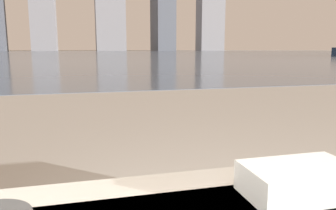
{
  "coord_description": "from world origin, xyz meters",
  "views": [
    {
      "loc": [
        -0.64,
        0.21,
        0.9
      ],
      "look_at": [
        -0.1,
        2.31,
        0.52
      ],
      "focal_mm": 35.0,
      "sensor_mm": 36.0,
      "label": 1
    }
  ],
  "objects": [
    {
      "name": "harbor_water",
      "position": [
        0.0,
        62.0,
        0.01
      ],
      "size": [
        180.0,
        110.0,
        0.01
      ],
      "color": "slate",
      "rests_on": "ground_plane"
    },
    {
      "name": "skyline_tower_3",
      "position": [
        9.02,
        118.0,
        11.28
      ],
      "size": [
        9.96,
        8.47,
        22.55
      ],
      "color": "slate",
      "rests_on": "ground_plane"
    },
    {
      "name": "skyline_tower_4",
      "position": [
        27.75,
        118.0,
        14.89
      ],
      "size": [
        6.46,
        13.35,
        29.78
      ],
      "color": "#4C515B",
      "rests_on": "ground_plane"
    },
    {
      "name": "towel_stack",
      "position": [
        -0.12,
        0.89,
        0.56
      ],
      "size": [
        0.28,
        0.17,
        0.08
      ],
      "color": "white",
      "rests_on": "bathtub"
    }
  ]
}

